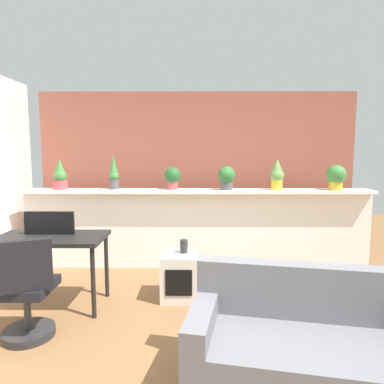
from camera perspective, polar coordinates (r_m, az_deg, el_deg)
The scene contains 16 objects.
ground_plane at distance 3.12m, azimuth 1.19°, elevation -24.33°, with size 12.00×12.00×0.00m, color brown.
divider_wall at distance 4.80m, azimuth 0.89°, elevation -6.29°, with size 4.75×0.16×1.05m, color white.
plant_shelf at distance 4.66m, azimuth 0.91°, elevation 0.15°, with size 4.75×0.35×0.04m, color white.
brick_wall_behind at distance 5.28m, azimuth 0.85°, elevation 2.87°, with size 4.75×0.10×2.50m, color #9E5442.
potted_plant_0 at distance 5.00m, azimuth -21.15°, elevation 2.53°, with size 0.19×0.19×0.41m.
potted_plant_1 at distance 4.81m, azimuth -12.93°, elevation 3.05°, with size 0.13×0.13×0.48m.
potted_plant_2 at distance 4.68m, azimuth -3.26°, elevation 2.50°, with size 0.23×0.23×0.31m.
potted_plant_3 at distance 4.64m, azimuth 5.79°, elevation 2.49°, with size 0.24×0.24×0.32m.
potted_plant_4 at distance 4.77m, azimuth 14.00°, elevation 2.90°, with size 0.19×0.19×0.43m.
potted_plant_5 at distance 4.99m, azimuth 22.93°, elevation 2.40°, with size 0.26×0.26×0.34m.
desk at distance 3.83m, azimuth -22.51°, elevation -8.05°, with size 1.10×0.60×0.75m.
tv_monitor at distance 3.87m, azimuth -22.71°, elevation -4.78°, with size 0.52×0.04×0.24m, color black.
office_chair at distance 3.34m, azimuth -25.95°, elevation -15.43°, with size 0.51×0.51×0.91m.
side_cube_shelf at distance 3.87m, azimuth -2.11°, elevation -13.85°, with size 0.40×0.41×0.50m.
vase_on_shelf at distance 3.81m, azimuth -1.36°, elevation -9.04°, with size 0.09×0.09×0.15m, color #2D2D33.
couch at distance 2.64m, azimuth 18.58°, elevation -23.86°, with size 1.68×1.04×0.80m.
Camera 1 is at (-0.04, -2.67, 1.61)m, focal length 31.94 mm.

